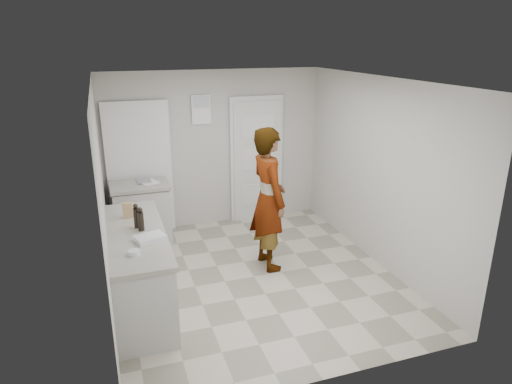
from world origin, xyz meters
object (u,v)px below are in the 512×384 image
object	(u,v)px
oil_cruet_a	(141,220)
egg_bowl	(134,253)
cake_mix_box	(128,210)
baking_dish	(150,238)
spice_jar	(136,207)
oil_cruet_b	(136,216)
person	(268,199)

from	to	relation	value
oil_cruet_a	egg_bowl	world-z (taller)	oil_cruet_a
cake_mix_box	baking_dish	distance (m)	0.76
spice_jar	egg_bowl	xyz separation A→B (m)	(-0.12, -1.23, -0.02)
cake_mix_box	oil_cruet_b	size ratio (longest dim) A/B	0.65
oil_cruet_b	oil_cruet_a	bearing A→B (deg)	-68.73
person	spice_jar	bearing A→B (deg)	79.50
person	cake_mix_box	size ratio (longest dim) A/B	10.19
cake_mix_box	egg_bowl	bearing A→B (deg)	-83.24
spice_jar	baking_dish	bearing A→B (deg)	-85.88
oil_cruet_b	baking_dish	size ratio (longest dim) A/B	0.82
person	cake_mix_box	distance (m)	1.78
cake_mix_box	spice_jar	distance (m)	0.24
person	spice_jar	world-z (taller)	person
egg_bowl	baking_dish	bearing A→B (deg)	57.05
person	oil_cruet_b	bearing A→B (deg)	97.98
person	oil_cruet_a	world-z (taller)	person
cake_mix_box	oil_cruet_b	xyz separation A→B (m)	(0.07, -0.34, 0.04)
cake_mix_box	spice_jar	bearing A→B (deg)	70.45
person	egg_bowl	world-z (taller)	person
person	oil_cruet_a	size ratio (longest dim) A/B	6.92
spice_jar	oil_cruet_b	xyz separation A→B (m)	(-0.03, -0.55, 0.09)
spice_jar	baking_dish	xyz separation A→B (m)	(0.07, -0.94, -0.02)
cake_mix_box	egg_bowl	size ratio (longest dim) A/B	1.58
person	cake_mix_box	world-z (taller)	person
oil_cruet_b	egg_bowl	bearing A→B (deg)	-97.39
spice_jar	oil_cruet_a	bearing A→B (deg)	-89.56
oil_cruet_a	egg_bowl	size ratio (longest dim) A/B	2.32
person	cake_mix_box	bearing A→B (deg)	86.61
egg_bowl	spice_jar	bearing A→B (deg)	84.38
cake_mix_box	baking_dish	world-z (taller)	cake_mix_box
cake_mix_box	oil_cruet_a	world-z (taller)	oil_cruet_a
spice_jar	baking_dish	size ratio (longest dim) A/B	0.25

